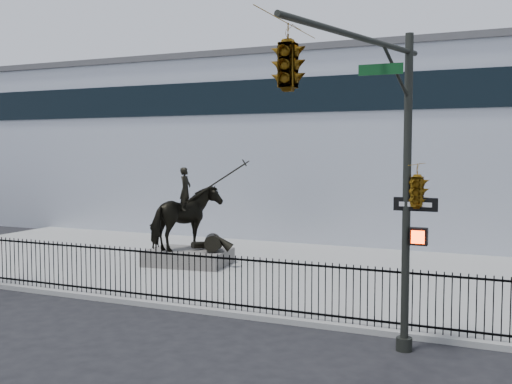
% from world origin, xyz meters
% --- Properties ---
extents(ground, '(120.00, 120.00, 0.00)m').
position_xyz_m(ground, '(0.00, 0.00, 0.00)').
color(ground, black).
rests_on(ground, ground).
extents(plaza, '(30.00, 12.00, 0.15)m').
position_xyz_m(plaza, '(0.00, 7.00, 0.07)').
color(plaza, gray).
rests_on(plaza, ground).
extents(building, '(44.00, 14.00, 9.00)m').
position_xyz_m(building, '(0.00, 20.00, 4.50)').
color(building, silver).
rests_on(building, ground).
extents(picket_fence, '(22.10, 0.10, 1.50)m').
position_xyz_m(picket_fence, '(0.00, 1.25, 0.90)').
color(picket_fence, black).
rests_on(picket_fence, plaza).
extents(statue_plinth, '(3.24, 2.41, 0.57)m').
position_xyz_m(statue_plinth, '(-2.13, 6.38, 0.43)').
color(statue_plinth, '#514E4A').
rests_on(statue_plinth, plaza).
extents(equestrian_statue, '(3.86, 2.61, 3.28)m').
position_xyz_m(equestrian_statue, '(-2.08, 6.39, 1.90)').
color(equestrian_statue, black).
rests_on(equestrian_statue, statue_plinth).
extents(traffic_signal_right, '(2.17, 6.86, 7.00)m').
position_xyz_m(traffic_signal_right, '(6.47, -2.00, 4.85)').
color(traffic_signal_right, black).
rests_on(traffic_signal_right, ground).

